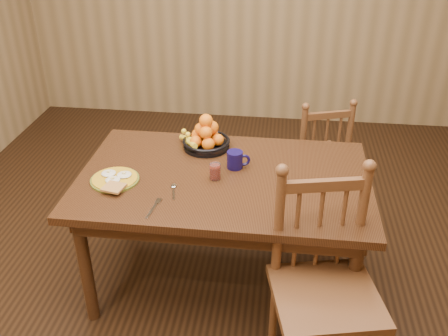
# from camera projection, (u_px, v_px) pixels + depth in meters

# --- Properties ---
(room) EXTENTS (4.52, 5.02, 2.72)m
(room) POSITION_uv_depth(u_px,v_px,m) (224.00, 71.00, 2.45)
(room) COLOR black
(room) RESTS_ON ground
(dining_table) EXTENTS (1.60, 1.00, 0.75)m
(dining_table) POSITION_uv_depth(u_px,v_px,m) (224.00, 189.00, 2.79)
(dining_table) COLOR black
(dining_table) RESTS_ON ground
(chair_far) EXTENTS (0.51, 0.50, 0.89)m
(chair_far) POSITION_uv_depth(u_px,v_px,m) (316.00, 157.00, 3.60)
(chair_far) COLOR #512E18
(chair_far) RESTS_ON ground
(chair_near) EXTENTS (0.57, 0.56, 1.06)m
(chair_near) POSITION_uv_depth(u_px,v_px,m) (324.00, 287.00, 2.33)
(chair_near) COLOR #512E18
(chair_near) RESTS_ON ground
(breakfast_plate) EXTENTS (0.26, 0.30, 0.04)m
(breakfast_plate) POSITION_uv_depth(u_px,v_px,m) (115.00, 179.00, 2.70)
(breakfast_plate) COLOR #59601E
(breakfast_plate) RESTS_ON dining_table
(fork) EXTENTS (0.04, 0.18, 0.00)m
(fork) POSITION_uv_depth(u_px,v_px,m) (154.00, 207.00, 2.48)
(fork) COLOR silver
(fork) RESTS_ON dining_table
(spoon) EXTENTS (0.05, 0.16, 0.01)m
(spoon) POSITION_uv_depth(u_px,v_px,m) (174.00, 188.00, 2.63)
(spoon) COLOR silver
(spoon) RESTS_ON dining_table
(coffee_mug) EXTENTS (0.13, 0.09, 0.10)m
(coffee_mug) POSITION_uv_depth(u_px,v_px,m) (236.00, 160.00, 2.81)
(coffee_mug) COLOR #0F0A39
(coffee_mug) RESTS_ON dining_table
(juice_glass) EXTENTS (0.06, 0.06, 0.09)m
(juice_glass) POSITION_uv_depth(u_px,v_px,m) (215.00, 172.00, 2.70)
(juice_glass) COLOR silver
(juice_glass) RESTS_ON dining_table
(fruit_bowl) EXTENTS (0.32, 0.29, 0.22)m
(fruit_bowl) POSITION_uv_depth(u_px,v_px,m) (205.00, 138.00, 3.01)
(fruit_bowl) COLOR black
(fruit_bowl) RESTS_ON dining_table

